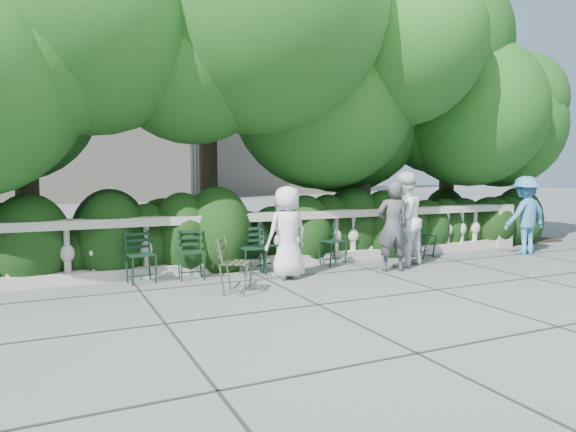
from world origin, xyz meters
name	(u,v)px	position (x,y,z in m)	size (l,w,h in m)	color
ground	(316,286)	(0.00, 0.00, 0.00)	(90.00, 90.00, 0.00)	#515458
balustrade	(270,240)	(0.00, 1.80, 0.49)	(12.00, 0.44, 1.00)	#9E998E
shrub_hedge	(247,257)	(0.00, 3.00, 0.00)	(15.00, 2.60, 1.70)	black
tree_canopy	(273,65)	(0.69, 3.19, 3.96)	(15.04, 6.52, 6.78)	#3F3023
chair_a	(193,281)	(-1.61, 1.15, 0.00)	(0.44, 0.48, 0.84)	black
chair_b	(255,276)	(-0.55, 1.12, 0.00)	(0.44, 0.48, 0.84)	black
chair_c	(144,285)	(-2.37, 1.20, 0.00)	(0.44, 0.48, 0.84)	black
chair_d	(270,272)	(-0.21, 1.30, 0.00)	(0.44, 0.48, 0.84)	black
chair_e	(338,266)	(1.16, 1.30, 0.00)	(0.44, 0.48, 0.84)	black
chair_f	(428,258)	(3.25, 1.25, 0.00)	(0.44, 0.48, 0.84)	black
chair_weathered	(247,294)	(-1.13, -0.01, 0.00)	(0.44, 0.48, 0.84)	black
person_businessman	(287,232)	(-0.15, 0.70, 0.76)	(0.74, 0.48, 1.52)	silver
person_woman_grey	(393,226)	(1.78, 0.48, 0.79)	(0.58, 0.38, 1.58)	#3E3E43
person_casual_man	(403,219)	(2.29, 0.83, 0.87)	(0.85, 0.66, 1.74)	white
person_older_blue	(525,215)	(5.50, 0.85, 0.83)	(1.07, 0.61, 1.65)	teal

